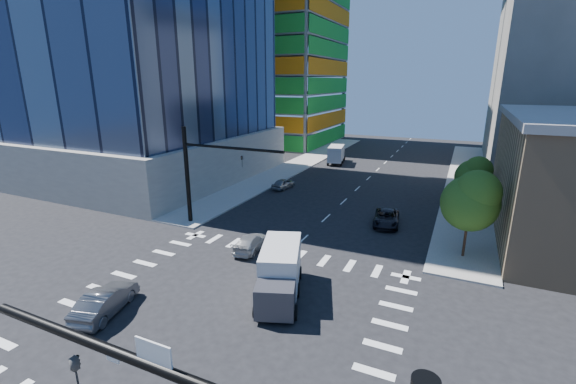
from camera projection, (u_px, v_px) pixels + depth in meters
The scene contains 14 objects.
ground at pixel (224, 314), 22.43m from camera, with size 160.00×160.00×0.00m, color black.
road_markings at pixel (224, 314), 22.43m from camera, with size 20.00×20.00×0.01m, color silver.
sidewalk_ne at pixel (467, 180), 52.30m from camera, with size 5.00×60.00×0.15m, color gray.
sidewalk_nw at pixel (298, 164), 62.34m from camera, with size 5.00×60.00×0.15m, color gray.
construction_building at pixel (275, 24), 80.68m from camera, with size 25.16×34.50×70.60m.
signal_mast_nw at pixel (200, 168), 34.96m from camera, with size 10.20×0.40×9.00m.
tree_south at pixel (472, 200), 28.19m from camera, with size 4.16×4.16×6.82m.
tree_north at pixel (475, 175), 38.74m from camera, with size 3.54×3.52×5.78m.
car_nb_far at pixel (386, 218), 36.23m from camera, with size 2.25×4.89×1.36m, color black.
car_sb_near at pixel (251, 242), 30.82m from camera, with size 1.76×4.33×1.26m, color #B7B7B7.
car_sb_mid at pixel (284, 184), 48.45m from camera, with size 1.53×3.81×1.30m, color gray.
car_sb_cross at pixel (105, 301), 22.33m from camera, with size 1.62×4.65×1.53m, color #4E5054.
box_truck_near at pixel (279, 278), 23.79m from camera, with size 4.36×6.38×3.08m.
box_truck_far at pixel (337, 155), 63.57m from camera, with size 3.41×6.00×2.96m.
Camera 1 is at (11.59, -16.21, 13.06)m, focal length 24.00 mm.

